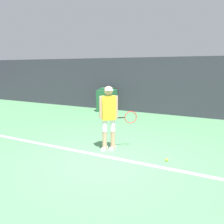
# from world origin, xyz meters

# --- Properties ---
(ground_plane) EXTENTS (24.00, 24.00, 0.00)m
(ground_plane) POSITION_xyz_m (0.00, 0.00, 0.00)
(ground_plane) COLOR #518C5B
(back_wall) EXTENTS (24.00, 0.10, 2.62)m
(back_wall) POSITION_xyz_m (0.00, 5.83, 1.31)
(back_wall) COLOR #383842
(back_wall) RESTS_ON ground_plane
(court_baseline) EXTENTS (21.60, 0.10, 0.01)m
(court_baseline) POSITION_xyz_m (0.00, 0.22, 0.01)
(court_baseline) COLOR white
(court_baseline) RESTS_ON ground_plane
(tennis_player) EXTENTS (0.82, 0.64, 1.69)m
(tennis_player) POSITION_xyz_m (-0.13, 0.68, 0.94)
(tennis_player) COLOR tan
(tennis_player) RESTS_ON ground_plane
(tennis_ball) EXTENTS (0.07, 0.07, 0.07)m
(tennis_ball) POSITION_xyz_m (1.40, 0.61, 0.03)
(tennis_ball) COLOR #D1E533
(tennis_ball) RESTS_ON ground_plane
(covered_chair) EXTENTS (0.77, 0.82, 1.17)m
(covered_chair) POSITION_xyz_m (-2.57, 5.32, 0.56)
(covered_chair) COLOR #28663D
(covered_chair) RESTS_ON ground_plane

